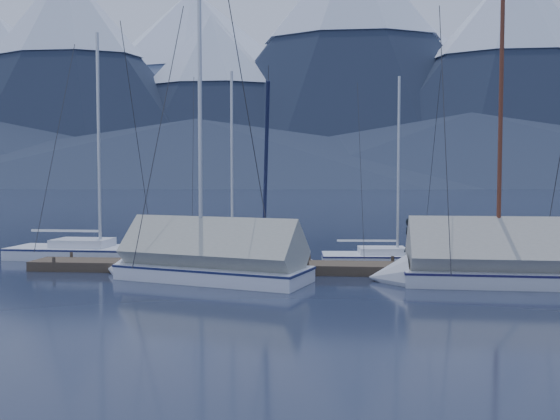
# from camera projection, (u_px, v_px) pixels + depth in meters

# --- Properties ---
(ground) EXTENTS (1000.00, 1000.00, 0.00)m
(ground) POSITION_uv_depth(u_px,v_px,m) (274.00, 282.00, 18.96)
(ground) COLOR black
(ground) RESTS_ON ground
(mountain_range) EXTENTS (877.00, 584.00, 150.50)m
(mountain_range) POSITION_uv_depth(u_px,v_px,m) (340.00, 94.00, 383.77)
(mountain_range) COLOR #475675
(mountain_range) RESTS_ON ground
(dock) EXTENTS (18.00, 1.50, 0.54)m
(dock) POSITION_uv_depth(u_px,v_px,m) (280.00, 269.00, 20.94)
(dock) COLOR #382D23
(dock) RESTS_ON ground
(mooring_posts) EXTENTS (15.12, 1.52, 0.35)m
(mooring_posts) POSITION_uv_depth(u_px,v_px,m) (266.00, 262.00, 20.97)
(mooring_posts) COLOR #382D23
(mooring_posts) RESTS_ON ground
(sailboat_open_left) EXTENTS (7.72, 3.30, 10.14)m
(sailboat_open_left) POSITION_uv_depth(u_px,v_px,m) (113.00, 255.00, 24.35)
(sailboat_open_left) COLOR silver
(sailboat_open_left) RESTS_ON ground
(sailboat_open_mid) EXTENTS (6.38, 3.01, 8.15)m
(sailboat_open_mid) POSITION_uv_depth(u_px,v_px,m) (243.00, 260.00, 23.02)
(sailboat_open_mid) COLOR white
(sailboat_open_mid) RESTS_ON ground
(sailboat_open_right) EXTENTS (6.11, 2.58, 7.94)m
(sailboat_open_right) POSITION_uv_depth(u_px,v_px,m) (408.00, 260.00, 22.99)
(sailboat_open_right) COLOR white
(sailboat_open_right) RESTS_ON ground
(sailboat_covered_near) EXTENTS (7.90, 3.38, 10.16)m
(sailboat_covered_near) POSITION_uv_depth(u_px,v_px,m) (492.00, 268.00, 18.57)
(sailboat_covered_near) COLOR silver
(sailboat_covered_near) RESTS_ON ground
(sailboat_covered_far) EXTENTS (7.69, 4.29, 10.34)m
(sailboat_covered_far) POSITION_uv_depth(u_px,v_px,m) (197.00, 264.00, 19.40)
(sailboat_covered_far) COLOR white
(sailboat_covered_far) RESTS_ON ground
(person) EXTENTS (0.57, 0.69, 1.61)m
(person) POSITION_uv_depth(u_px,v_px,m) (410.00, 241.00, 20.40)
(person) COLOR black
(person) RESTS_ON dock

